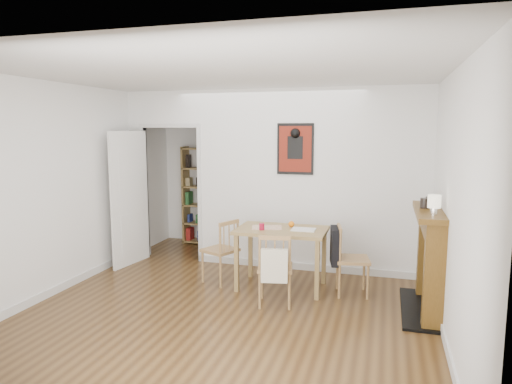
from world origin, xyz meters
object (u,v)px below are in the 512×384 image
(red_glass, at_px, (262,227))
(mantel_lamp, at_px, (434,203))
(chair_right, at_px, (351,259))
(ceramic_jar_b, at_px, (429,201))
(chair_left, at_px, (220,251))
(dining_table, at_px, (282,236))
(chair_front, at_px, (275,268))
(ceramic_jar_a, at_px, (424,203))
(notebook, at_px, (304,230))
(fireplace, at_px, (431,258))
(bookshelf, at_px, (204,196))
(orange_fruit, at_px, (291,224))

(red_glass, height_order, mantel_lamp, mantel_lamp)
(chair_right, bearing_deg, ceramic_jar_b, 1.38)
(chair_left, relative_size, red_glass, 10.04)
(dining_table, bearing_deg, red_glass, -148.73)
(chair_left, bearing_deg, chair_front, -32.31)
(chair_left, bearing_deg, ceramic_jar_a, -4.84)
(chair_front, bearing_deg, chair_right, 35.76)
(mantel_lamp, distance_m, ceramic_jar_a, 0.42)
(chair_left, bearing_deg, notebook, 1.14)
(dining_table, height_order, chair_front, chair_front)
(chair_front, distance_m, mantel_lamp, 1.88)
(fireplace, height_order, ceramic_jar_a, ceramic_jar_a)
(fireplace, height_order, ceramic_jar_b, ceramic_jar_b)
(mantel_lamp, bearing_deg, notebook, 156.13)
(ceramic_jar_a, bearing_deg, dining_table, 172.01)
(chair_left, relative_size, ceramic_jar_b, 9.20)
(red_glass, relative_size, ceramic_jar_a, 0.76)
(dining_table, relative_size, mantel_lamp, 5.48)
(dining_table, bearing_deg, bookshelf, 134.79)
(fireplace, xyz_separation_m, ceramic_jar_a, (-0.09, 0.06, 0.60))
(chair_front, height_order, bookshelf, bookshelf)
(dining_table, distance_m, bookshelf, 2.63)
(notebook, xyz_separation_m, mantel_lamp, (1.45, -0.64, 0.51))
(chair_right, relative_size, orange_fruit, 11.36)
(dining_table, relative_size, notebook, 3.90)
(fireplace, xyz_separation_m, orange_fruit, (-1.67, 0.43, 0.20))
(dining_table, bearing_deg, mantel_lamp, -20.36)
(ceramic_jar_b, bearing_deg, dining_table, -179.32)
(orange_fruit, bearing_deg, chair_front, -92.77)
(mantel_lamp, bearing_deg, red_glass, 165.45)
(orange_fruit, distance_m, ceramic_jar_a, 1.67)
(orange_fruit, xyz_separation_m, notebook, (0.19, -0.14, -0.03))
(bookshelf, xyz_separation_m, fireplace, (3.61, -2.15, -0.23))
(bookshelf, distance_m, ceramic_jar_b, 4.05)
(red_glass, xyz_separation_m, notebook, (0.51, 0.13, -0.04))
(chair_right, distance_m, orange_fruit, 0.87)
(dining_table, distance_m, chair_left, 0.86)
(chair_left, height_order, notebook, chair_left)
(chair_right, bearing_deg, orange_fruit, 169.82)
(chair_left, xyz_separation_m, red_glass, (0.60, -0.11, 0.39))
(notebook, bearing_deg, orange_fruit, 142.81)
(dining_table, height_order, ceramic_jar_b, ceramic_jar_b)
(chair_left, bearing_deg, orange_fruit, 9.98)
(notebook, xyz_separation_m, ceramic_jar_a, (1.39, -0.23, 0.44))
(ceramic_jar_a, bearing_deg, fireplace, -30.68)
(notebook, height_order, mantel_lamp, mantel_lamp)
(mantel_lamp, bearing_deg, chair_right, 143.19)
(chair_front, distance_m, red_glass, 0.65)
(chair_front, relative_size, notebook, 2.96)
(fireplace, bearing_deg, chair_left, 174.12)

